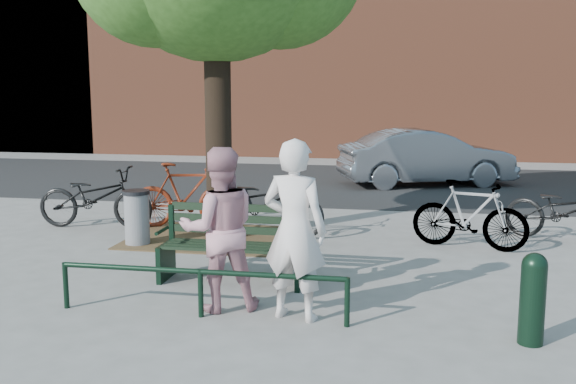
% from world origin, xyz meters
% --- Properties ---
extents(ground, '(90.00, 90.00, 0.00)m').
position_xyz_m(ground, '(0.00, 0.00, 0.00)').
color(ground, gray).
rests_on(ground, ground).
extents(dirt_pit, '(2.40, 2.00, 0.02)m').
position_xyz_m(dirt_pit, '(-1.00, 2.20, 0.01)').
color(dirt_pit, brown).
rests_on(dirt_pit, ground).
extents(road, '(40.00, 7.00, 0.01)m').
position_xyz_m(road, '(0.00, 8.50, 0.01)').
color(road, black).
rests_on(road, ground).
extents(park_bench, '(1.74, 0.54, 0.97)m').
position_xyz_m(park_bench, '(-0.00, 0.08, 0.48)').
color(park_bench, black).
rests_on(park_bench, ground).
extents(guard_railing, '(3.06, 0.06, 0.51)m').
position_xyz_m(guard_railing, '(0.00, -1.20, 0.40)').
color(guard_railing, black).
rests_on(guard_railing, ground).
extents(person_left, '(0.75, 0.58, 1.84)m').
position_xyz_m(person_left, '(0.95, -1.05, 0.92)').
color(person_left, silver).
rests_on(person_left, ground).
extents(person_right, '(1.03, 0.93, 1.73)m').
position_xyz_m(person_right, '(0.13, -0.91, 0.86)').
color(person_right, '#B97F8A').
rests_on(person_right, ground).
extents(bollard, '(0.23, 0.23, 0.86)m').
position_xyz_m(bollard, '(3.20, -1.32, 0.46)').
color(bollard, black).
rests_on(bollard, ground).
extents(litter_bin, '(0.40, 0.40, 0.83)m').
position_xyz_m(litter_bin, '(-1.91, 1.59, 0.42)').
color(litter_bin, gray).
rests_on(litter_bin, ground).
extents(bicycle_a, '(2.01, 0.82, 1.03)m').
position_xyz_m(bicycle_a, '(-3.08, 2.58, 0.52)').
color(bicycle_a, black).
rests_on(bicycle_a, ground).
extents(bicycle_b, '(1.90, 0.93, 1.10)m').
position_xyz_m(bicycle_b, '(-1.59, 2.89, 0.55)').
color(bicycle_b, '#601E0D').
rests_on(bicycle_b, ground).
extents(bicycle_c, '(2.08, 0.94, 1.06)m').
position_xyz_m(bicycle_c, '(-0.18, 2.50, 0.53)').
color(bicycle_c, black).
rests_on(bicycle_c, ground).
extents(bicycle_d, '(1.74, 0.89, 1.01)m').
position_xyz_m(bicycle_d, '(2.96, 2.25, 0.50)').
color(bicycle_d, gray).
rests_on(bicycle_d, ground).
extents(bicycle_e, '(1.92, 1.42, 0.96)m').
position_xyz_m(bicycle_e, '(4.44, 2.93, 0.48)').
color(bicycle_e, black).
rests_on(bicycle_e, ground).
extents(parked_car, '(4.36, 2.73, 1.36)m').
position_xyz_m(parked_car, '(2.51, 8.46, 0.68)').
color(parked_car, slate).
rests_on(parked_car, ground).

